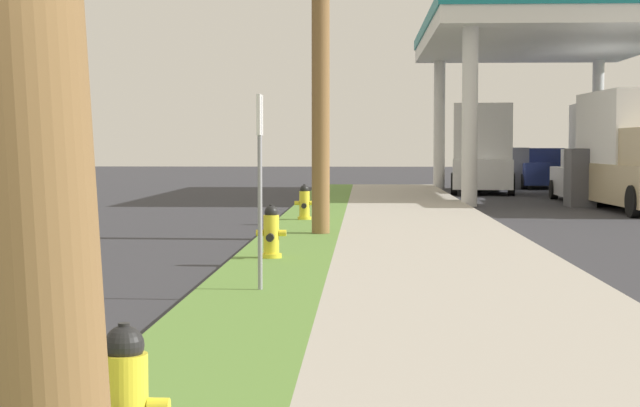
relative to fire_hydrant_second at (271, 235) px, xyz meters
name	(u,v)px	position (x,y,z in m)	size (l,w,h in m)	color
fire_hydrant_second	(271,235)	(0.00, 0.00, 0.00)	(0.42, 0.38, 0.74)	yellow
fire_hydrant_third	(304,204)	(0.03, 7.49, 0.00)	(0.42, 0.37, 0.74)	yellow
street_sign_post	(260,151)	(0.17, -3.19, 1.19)	(0.05, 0.36, 2.12)	gray
car_navy_by_near_pump	(538,170)	(8.20, 27.16, 0.28)	(2.05, 4.55, 1.57)	navy
car_silver_by_far_pump	(592,178)	(8.06, 16.66, 0.28)	(2.06, 4.55, 1.57)	#BCBCC1
truck_white_at_forecourt	(482,151)	(5.52, 23.17, 1.04)	(2.69, 6.56, 3.11)	white
truck_tan_on_apron	(638,153)	(8.40, 12.85, 1.04)	(2.40, 6.49, 3.11)	tan
truck_black_at_far_bay	(610,151)	(9.44, 20.45, 1.04)	(2.45, 6.50, 3.11)	black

